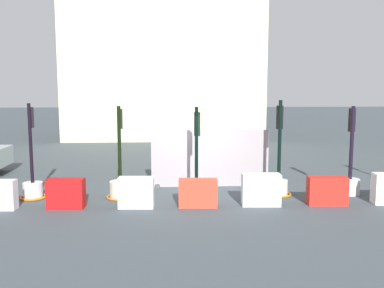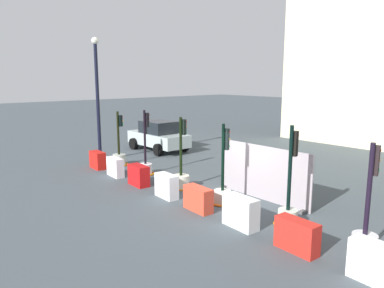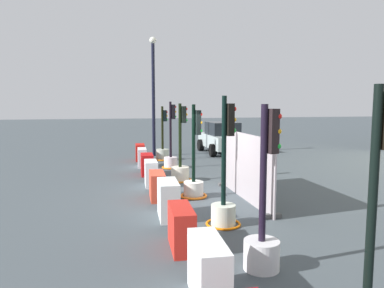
# 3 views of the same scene
# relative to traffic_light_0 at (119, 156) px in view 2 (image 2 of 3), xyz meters

# --- Properties ---
(ground_plane) EXTENTS (120.00, 120.00, 0.00)m
(ground_plane) POSITION_rel_traffic_light_0_xyz_m (7.35, -0.13, -0.44)
(ground_plane) COLOR #414A4F
(traffic_light_0) EXTENTS (0.90, 0.90, 2.68)m
(traffic_light_0) POSITION_rel_traffic_light_0_xyz_m (0.00, 0.00, 0.00)
(traffic_light_0) COLOR #ACB5A8
(traffic_light_0) RESTS_ON ground_plane
(traffic_light_1) EXTENTS (0.80, 0.80, 2.90)m
(traffic_light_1) POSITION_rel_traffic_light_0_xyz_m (2.34, 0.03, 0.04)
(traffic_light_1) COLOR silver
(traffic_light_1) RESTS_ON ground_plane
(traffic_light_2) EXTENTS (0.86, 0.86, 2.82)m
(traffic_light_2) POSITION_rel_traffic_light_0_xyz_m (5.01, -0.06, 0.03)
(traffic_light_2) COLOR beige
(traffic_light_2) RESTS_ON ground_plane
(traffic_light_3) EXTENTS (0.82, 0.82, 2.79)m
(traffic_light_3) POSITION_rel_traffic_light_0_xyz_m (7.35, -0.10, 0.04)
(traffic_light_3) COLOR silver
(traffic_light_3) RESTS_ON ground_plane
(traffic_light_4) EXTENTS (0.82, 0.82, 2.98)m
(traffic_light_4) POSITION_rel_traffic_light_0_xyz_m (9.94, 0.01, 0.16)
(traffic_light_4) COLOR beige
(traffic_light_4) RESTS_ON ground_plane
(traffic_light_5) EXTENTS (0.61, 0.61, 2.80)m
(traffic_light_5) POSITION_rel_traffic_light_0_xyz_m (12.22, -0.04, 0.18)
(traffic_light_5) COLOR silver
(traffic_light_5) RESTS_ON ground_plane
(construction_barrier_0) EXTENTS (1.03, 0.49, 0.81)m
(construction_barrier_0) POSITION_rel_traffic_light_0_xyz_m (-0.09, -1.12, -0.04)
(construction_barrier_0) COLOR red
(construction_barrier_0) RESTS_ON ground_plane
(construction_barrier_1) EXTENTS (1.03, 0.43, 0.83)m
(construction_barrier_1) POSITION_rel_traffic_light_0_xyz_m (1.74, -1.18, -0.03)
(construction_barrier_1) COLOR white
(construction_barrier_1) RESTS_ON ground_plane
(construction_barrier_2) EXTENTS (1.04, 0.52, 0.83)m
(construction_barrier_2) POSITION_rel_traffic_light_0_xyz_m (3.61, -1.14, -0.03)
(construction_barrier_2) COLOR red
(construction_barrier_2) RESTS_ON ground_plane
(construction_barrier_3) EXTENTS (1.00, 0.47, 0.87)m
(construction_barrier_3) POSITION_rel_traffic_light_0_xyz_m (5.57, -1.19, -0.01)
(construction_barrier_3) COLOR silver
(construction_barrier_3) RESTS_ON ground_plane
(construction_barrier_4) EXTENTS (1.11, 0.48, 0.79)m
(construction_barrier_4) POSITION_rel_traffic_light_0_xyz_m (7.31, -1.21, -0.05)
(construction_barrier_4) COLOR #D6412B
(construction_barrier_4) RESTS_ON ground_plane
(construction_barrier_5) EXTENTS (1.12, 0.52, 0.92)m
(construction_barrier_5) POSITION_rel_traffic_light_0_xyz_m (9.13, -1.16, 0.02)
(construction_barrier_5) COLOR silver
(construction_barrier_5) RESTS_ON ground_plane
(construction_barrier_6) EXTENTS (1.14, 0.47, 0.82)m
(construction_barrier_6) POSITION_rel_traffic_light_0_xyz_m (11.05, -1.21, -0.03)
(construction_barrier_6) COLOR red
(construction_barrier_6) RESTS_ON ground_plane
(construction_barrier_7) EXTENTS (1.13, 0.48, 0.90)m
(construction_barrier_7) POSITION_rel_traffic_light_0_xyz_m (12.98, -1.20, 0.01)
(construction_barrier_7) COLOR white
(construction_barrier_7) RESTS_ON ground_plane
(car_silver_hatchback) EXTENTS (4.12, 2.18, 1.77)m
(car_silver_hatchback) POSITION_rel_traffic_light_0_xyz_m (-1.82, 3.68, 0.44)
(car_silver_hatchback) COLOR #A9B9B8
(car_silver_hatchback) RESTS_ON ground_plane
(street_lamp_post) EXTENTS (0.36, 0.36, 6.30)m
(street_lamp_post) POSITION_rel_traffic_light_0_xyz_m (-1.57, -0.25, 3.19)
(street_lamp_post) COLOR black
(street_lamp_post) RESTS_ON ground_plane
(site_fence_panel) EXTENTS (4.00, 0.50, 1.94)m
(site_fence_panel) POSITION_rel_traffic_light_0_xyz_m (7.91, 1.31, 0.48)
(site_fence_panel) COLOR #9C9499
(site_fence_panel) RESTS_ON ground_plane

